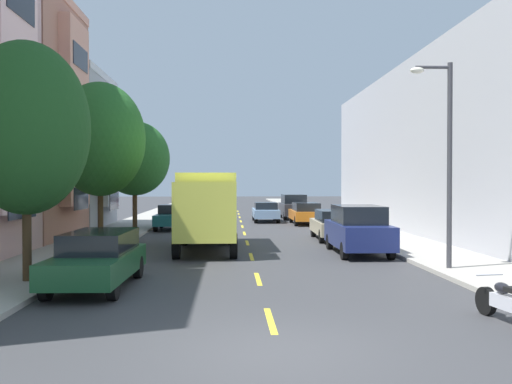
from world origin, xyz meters
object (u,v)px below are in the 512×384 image
Objects in this scene: street_tree_second at (100,139)px; street_tree_third at (135,158)px; delivery_box_truck at (207,206)px; parked_wagon_orange at (305,213)px; parked_suv_navy at (358,229)px; parked_suv_burgundy at (197,200)px; parked_wagon_champagne at (334,224)px; moving_sky_sedan at (266,212)px; street_lamp at (445,149)px; street_tree_nearest at (26,128)px; parked_pickup_silver at (187,207)px; parked_suv_charcoal at (294,206)px; parked_motorcycle at (507,303)px; parked_hatchback_teal at (171,217)px; parked_wagon_forest at (98,258)px.

street_tree_second is 1.11× the size of street_tree_third.
street_tree_third reaches higher than delivery_box_truck.
parked_wagon_orange is 0.98× the size of parked_suv_navy.
parked_wagon_orange is at bearing 66.23° from delivery_box_truck.
parked_suv_burgundy is at bearing 109.37° from parked_wagon_orange.
parked_wagon_orange is 10.55m from parked_wagon_champagne.
parked_suv_burgundy is 1.08× the size of moving_sky_sedan.
street_tree_second is at bearing 150.13° from street_lamp.
street_tree_nearest is 1.24× the size of parked_pickup_silver.
street_tree_third is 15.45m from parked_suv_charcoal.
parked_motorcycle is (11.15, -22.28, -3.86)m from street_tree_third.
street_tree_second is 8.82m from street_tree_third.
parked_wagon_orange is 0.99× the size of parked_wagon_champagne.
parked_suv_navy is at bearing -90.50° from parked_wagon_champagne.
parked_motorcycle is (0.40, -27.09, -0.39)m from parked_wagon_orange.
parked_hatchback_teal is at bearing 125.20° from parked_suv_navy.
street_tree_third is at bearing -137.25° from moving_sky_sedan.
street_tree_third reaches higher than parked_wagon_orange.
street_tree_nearest is 12.88m from parked_suv_navy.
parked_pickup_silver is 1.12× the size of parked_wagon_champagne.
parked_suv_burgundy is (1.94, 47.49, -3.34)m from street_tree_nearest.
street_tree_third is at bearing 116.58° from parked_motorcycle.
parked_wagon_forest and parked_wagon_champagne have the same top height.
parked_suv_navy reaches higher than parked_hatchback_teal.
parked_motorcycle is at bearing -100.58° from street_lamp.
parked_suv_burgundy is at bearing 87.13° from street_tree_second.
street_tree_nearest is 4.07m from parked_wagon_forest.
parked_suv_charcoal is at bearing 90.14° from parked_suv_navy.
delivery_box_truck reaches higher than parked_hatchback_teal.
parked_pickup_silver reaches higher than parked_hatchback_teal.
parked_suv_charcoal is 9.46m from parked_pickup_silver.
moving_sky_sedan is (-4.14, 23.48, -3.16)m from street_lamp.
parked_wagon_champagne is at bearing -28.13° from street_tree_third.
street_lamp is at bearing -77.20° from parked_suv_burgundy.
parked_pickup_silver is (-0.11, 13.44, 0.07)m from parked_hatchback_teal.
street_tree_third is 1.58× the size of parked_hatchback_teal.
parked_suv_navy is at bearing 37.92° from parked_wagon_forest.
street_tree_nearest is 3.21× the size of parked_motorcycle.
parked_wagon_orange is (10.75, 22.43, -3.52)m from street_tree_nearest.
street_tree_third is 1.34× the size of parked_wagon_orange.
parked_suv_charcoal is (10.62, 10.73, -3.29)m from street_tree_third.
parked_motorcycle is (9.21, -52.16, -0.58)m from parked_suv_burgundy.
street_tree_third reaches higher than parked_hatchback_teal.
parked_suv_burgundy is at bearing 105.68° from moving_sky_sedan.
street_tree_nearest is 12.71m from parked_motorcycle.
moving_sky_sedan is (6.27, -6.88, -0.08)m from parked_pickup_silver.
parked_wagon_champagne is (-1.62, 10.16, -3.11)m from street_lamp.
parked_wagon_forest reaches higher than moving_sky_sedan.
moving_sky_sedan reaches higher than parked_motorcycle.
parked_suv_navy reaches higher than moving_sky_sedan.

